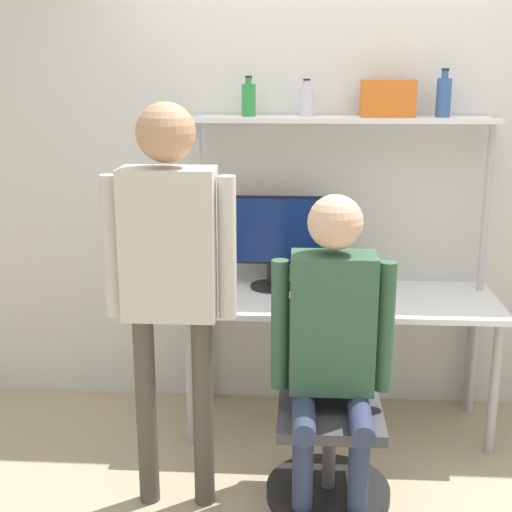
{
  "coord_description": "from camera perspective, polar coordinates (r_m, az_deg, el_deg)",
  "views": [
    {
      "loc": [
        -0.22,
        -3.24,
        1.9
      ],
      "look_at": [
        -0.41,
        -0.17,
        1.08
      ],
      "focal_mm": 50.0,
      "sensor_mm": 36.0,
      "label": 1
    }
  ],
  "objects": [
    {
      "name": "wall_back",
      "position": [
        3.97,
        6.76,
        6.81
      ],
      "size": [
        8.0,
        0.06,
        2.7
      ],
      "color": "silver",
      "rests_on": "ground_plane"
    },
    {
      "name": "desk",
      "position": [
        3.8,
        6.71,
        -4.45
      ],
      "size": [
        1.64,
        0.64,
        0.73
      ],
      "color": "white",
      "rests_on": "ground_plane"
    },
    {
      "name": "monitor",
      "position": [
        3.83,
        1.33,
        1.58
      ],
      "size": [
        0.64,
        0.24,
        0.51
      ],
      "color": "black",
      "rests_on": "desk"
    },
    {
      "name": "cell_phone",
      "position": [
        3.68,
        9.52,
        -3.74
      ],
      "size": [
        0.07,
        0.15,
        0.01
      ],
      "color": "black",
      "rests_on": "desk"
    },
    {
      "name": "office_chair",
      "position": [
        3.34,
        5.85,
        -14.44
      ],
      "size": [
        0.56,
        0.56,
        0.89
      ],
      "color": "black",
      "rests_on": "ground_plane"
    },
    {
      "name": "storage_box",
      "position": [
        3.78,
        10.48,
        12.3
      ],
      "size": [
        0.27,
        0.16,
        0.19
      ],
      "color": "#D1661E",
      "rests_on": "shelf_unit"
    },
    {
      "name": "person_standing",
      "position": [
        2.96,
        -6.92,
        -0.09
      ],
      "size": [
        0.55,
        0.24,
        1.77
      ],
      "color": "#4C473D",
      "rests_on": "ground_plane"
    },
    {
      "name": "bottle_clear",
      "position": [
        3.75,
        4.05,
        12.3
      ],
      "size": [
        0.07,
        0.07,
        0.19
      ],
      "color": "silver",
      "rests_on": "shelf_unit"
    },
    {
      "name": "person_seated",
      "position": [
        3.07,
        6.15,
        -5.88
      ],
      "size": [
        0.53,
        0.48,
        1.4
      ],
      "color": "#2D3856",
      "rests_on": "ground_plane"
    },
    {
      "name": "shelf_unit",
      "position": [
        3.79,
        6.92,
        7.25
      ],
      "size": [
        1.56,
        0.27,
        1.65
      ],
      "color": "white",
      "rests_on": "ground_plane"
    },
    {
      "name": "laptop",
      "position": [
        3.68,
        6.17,
        -2.65
      ],
      "size": [
        0.3,
        0.23,
        0.23
      ],
      "color": "#333338",
      "rests_on": "desk"
    },
    {
      "name": "ground_plane",
      "position": [
        3.76,
        6.68,
        -15.58
      ],
      "size": [
        12.0,
        12.0,
        0.0
      ],
      "primitive_type": "plane",
      "color": "tan"
    },
    {
      "name": "bottle_blue",
      "position": [
        3.82,
        14.78,
        12.24
      ],
      "size": [
        0.08,
        0.08,
        0.24
      ],
      "color": "#335999",
      "rests_on": "shelf_unit"
    },
    {
      "name": "bottle_green",
      "position": [
        3.76,
        -0.59,
        12.44
      ],
      "size": [
        0.07,
        0.07,
        0.2
      ],
      "color": "#2D8C3F",
      "rests_on": "shelf_unit"
    }
  ]
}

